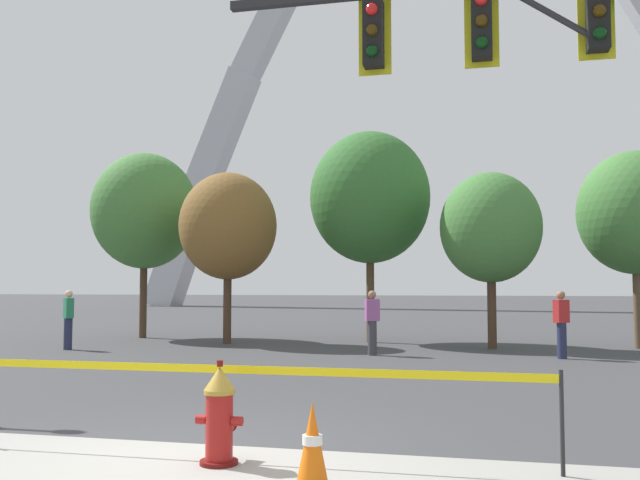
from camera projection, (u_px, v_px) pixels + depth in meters
name	position (u px, v px, depth m)	size (l,w,h in m)	color
ground_plane	(197.00, 453.00, 7.06)	(240.00, 240.00, 0.00)	#3D3D3F
fire_hydrant	(220.00, 415.00, 6.63)	(0.46, 0.48, 0.99)	#5E0F0D
caution_tape_barrier	(226.00, 389.00, 6.94)	(6.41, 0.05, 0.95)	#232326
traffic_cone_by_hydrant	(312.00, 447.00, 5.81)	(0.36, 0.36, 0.73)	black
traffic_signal_gantry	(570.00, 79.00, 8.61)	(6.42, 0.44, 6.00)	#232326
monument_arch	(443.00, 92.00, 55.38)	(50.56, 2.55, 38.85)	#B2B5BC
tree_far_left	(145.00, 211.00, 23.12)	(3.51, 3.51, 6.13)	#473323
tree_left_mid	(228.00, 226.00, 20.75)	(2.91, 2.91, 5.10)	#473323
tree_center_left	(370.00, 198.00, 21.31)	(3.68, 3.68, 6.45)	brown
tree_center_right	(491.00, 228.00, 19.07)	(2.76, 2.76, 4.83)	#473323
tree_right_mid	(635.00, 213.00, 19.19)	(3.11, 3.11, 5.45)	brown
pedestrian_walking_left	(372.00, 322.00, 17.15)	(0.39, 0.33, 1.59)	#38383D
pedestrian_standing_center	(561.00, 324.00, 16.32)	(0.39, 0.37, 1.59)	#232847
pedestrian_walking_right	(68.00, 319.00, 18.63)	(0.38, 0.38, 1.59)	#232847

